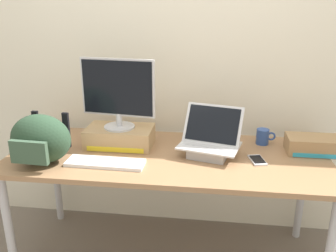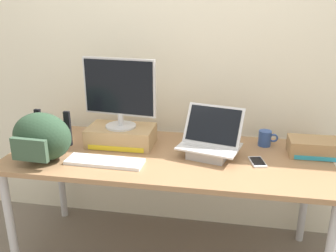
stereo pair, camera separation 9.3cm
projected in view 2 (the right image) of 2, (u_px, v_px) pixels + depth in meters
The scene contains 11 objects.
back_wall at pixel (181, 49), 2.44m from camera, with size 7.00×0.10×2.60m, color silver.
desk at pixel (168, 164), 2.19m from camera, with size 1.90×0.78×0.74m.
toner_box_yellow at pixel (121, 136), 2.30m from camera, with size 0.42×0.25×0.12m.
desktop_monitor at pixel (119, 92), 2.20m from camera, with size 0.47×0.19×0.43m.
open_laptop at pixel (210, 146), 2.13m from camera, with size 0.40×0.33×0.28m.
external_keyboard at pixel (105, 161), 2.05m from camera, with size 0.45×0.15×0.02m.
messenger_backpack at pixel (42, 137), 2.05m from camera, with size 0.36×0.29×0.28m.
coffee_mug at pixel (265, 138), 2.28m from camera, with size 0.12×0.08×0.10m.
cell_phone at pixel (257, 162), 2.05m from camera, with size 0.10×0.15×0.01m.
plush_toy at pixel (61, 137), 2.32m from camera, with size 0.09×0.09×0.09m.
toner_box_cyan at pixel (316, 148), 2.14m from camera, with size 0.32×0.18×0.10m.
Camera 2 is at (0.35, -1.96, 1.61)m, focal length 38.57 mm.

